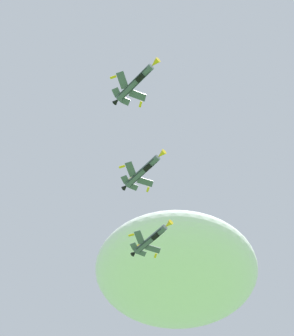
{
  "coord_description": "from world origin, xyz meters",
  "views": [
    {
      "loc": [
        -4.47,
        -4.91,
        1.85
      ],
      "look_at": [
        5.04,
        84.47,
        143.11
      ],
      "focal_mm": 68.18,
      "sensor_mm": 36.0,
      "label": 1
    }
  ],
  "objects": [
    {
      "name": "cloud_near_formation",
      "position": [
        32.94,
        206.7,
        242.1
      ],
      "size": [
        81.31,
        73.11,
        31.65
      ],
      "primitive_type": "ellipsoid",
      "color": "white"
    },
    {
      "name": "fighter_jet_lead",
      "position": [
        -0.29,
        60.78,
        144.26
      ],
      "size": [
        11.86,
        13.59,
        4.47
      ],
      "rotation": [
        0.0,
        -0.25,
        3.79
      ],
      "color": "#4C5666"
    },
    {
      "name": "fighter_jet_left_wing",
      "position": [
        4.08,
        85.16,
        142.71
      ],
      "size": [
        11.93,
        13.59,
        4.39
      ],
      "rotation": [
        0.0,
        -0.13,
        3.79
      ],
      "color": "#4C5666"
    },
    {
      "name": "fighter_jet_right_wing",
      "position": [
        8.53,
        106.54,
        141.31
      ],
      "size": [
        11.93,
        13.59,
        4.39
      ],
      "rotation": [
        0.0,
        -0.14,
        3.79
      ],
      "color": "#4C5666"
    }
  ]
}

